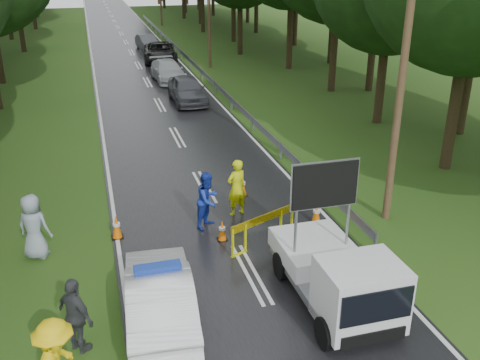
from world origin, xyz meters
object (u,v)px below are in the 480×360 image
object	(u,v)px
queue_car_fourth	(147,42)
officer	(237,188)
civilian	(208,200)
police_sedan	(160,297)
barrier	(264,222)
queue_car_third	(160,52)
work_truck	(339,276)
queue_car_second	(168,71)
queue_car_first	(187,90)

from	to	relation	value
queue_car_fourth	officer	bearing A→B (deg)	-98.29
civilian	queue_car_fourth	xyz separation A→B (m)	(2.04, 34.09, -0.25)
police_sedan	barrier	world-z (taller)	police_sedan
civilian	queue_car_fourth	world-z (taller)	civilian
civilian	queue_car_third	distance (m)	28.19
police_sedan	work_truck	size ratio (longest dim) A/B	1.02
work_truck	officer	world-z (taller)	work_truck
barrier	queue_car_second	bearing A→B (deg)	64.55
police_sedan	queue_car_first	world-z (taller)	police_sedan
work_truck	barrier	xyz separation A→B (m)	(-0.77, 3.40, -0.17)
officer	queue_car_second	size ratio (longest dim) A/B	0.42
officer	civilian	bearing A→B (deg)	7.88
police_sedan	work_truck	xyz separation A→B (m)	(4.18, -0.63, 0.22)
queue_car_second	queue_car_third	bearing A→B (deg)	83.12
queue_car_second	queue_car_fourth	distance (m)	12.97
queue_car_second	work_truck	bearing A→B (deg)	-92.88
police_sedan	barrier	size ratio (longest dim) A/B	1.95
officer	work_truck	bearing A→B (deg)	80.79
barrier	queue_car_third	distance (m)	29.72
police_sedan	queue_car_second	xyz separation A→B (m)	(4.03, 25.50, -0.03)
police_sedan	civilian	distance (m)	4.87
work_truck	officer	bearing A→B (deg)	99.98
police_sedan	work_truck	bearing A→B (deg)	175.21
barrier	queue_car_first	world-z (taller)	queue_car_first
civilian	queue_car_second	world-z (taller)	civilian
barrier	work_truck	bearing A→B (deg)	-101.23
work_truck	civilian	distance (m)	5.42
queue_car_first	queue_car_second	world-z (taller)	queue_car_first
officer	queue_car_first	xyz separation A→B (m)	(1.06, 14.57, -0.20)
civilian	queue_car_third	size ratio (longest dim) A/B	0.34
officer	queue_car_fourth	bearing A→B (deg)	-110.95
barrier	civilian	distance (m)	2.08
work_truck	queue_car_fourth	xyz separation A→B (m)	(-0.02, 39.11, -0.26)
officer	queue_car_second	world-z (taller)	officer
civilian	work_truck	bearing A→B (deg)	-111.19
police_sedan	queue_car_second	distance (m)	25.82
queue_car_fourth	queue_car_first	bearing A→B (deg)	-96.37
barrier	civilian	size ratio (longest dim) A/B	1.22
queue_car_first	queue_car_third	size ratio (longest dim) A/B	0.83
barrier	queue_car_first	distance (m)	16.75
police_sedan	queue_car_fourth	distance (m)	38.70
police_sedan	officer	world-z (taller)	officer
civilian	queue_car_second	bearing A→B (deg)	41.23
civilian	officer	bearing A→B (deg)	-16.40
police_sedan	civilian	world-z (taller)	civilian
queue_car_first	civilian	bearing A→B (deg)	-98.61
work_truck	queue_car_third	size ratio (longest dim) A/B	0.79
barrier	queue_car_fourth	xyz separation A→B (m)	(0.74, 35.70, -0.10)
officer	queue_car_first	bearing A→B (deg)	-113.44
police_sedan	queue_car_fourth	bearing A→B (deg)	-92.33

